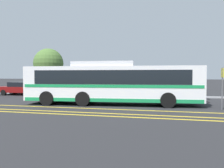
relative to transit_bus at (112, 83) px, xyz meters
The scene contains 11 objects.
ground_plane 1.77m from the transit_bus, 29.41° to the left, with size 220.00×220.00×0.00m, color #262628.
lane_strip_0 2.70m from the transit_bus, 89.52° to the right, with size 0.20×32.28×0.01m, color gold.
lane_strip_1 4.02m from the transit_bus, 89.71° to the right, with size 0.20×32.28×0.01m, color gold.
lane_strip_2 4.74m from the transit_bus, 89.76° to the right, with size 0.20×32.28×0.01m, color gold.
curb_strip 6.62m from the transit_bus, 89.84° to the left, with size 40.28×0.36×0.15m, color #99999E.
transit_bus is the anchor object (origin of this frame).
parked_car_0 12.44m from the transit_bus, 154.99° to the left, with size 4.84×2.11×1.38m.
parked_car_1 7.54m from the transit_bus, 133.48° to the left, with size 4.81×2.09×1.43m.
parked_car_2 5.19m from the transit_bus, 76.35° to the left, with size 4.86×2.10×1.53m.
bus_stop_sign 7.15m from the transit_bus, ahead, with size 0.07×0.40×2.58m.
tree_0 15.33m from the transit_bus, 136.18° to the left, with size 3.82×3.82×5.59m.
Camera 1 is at (2.91, -15.65, 2.09)m, focal length 35.00 mm.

